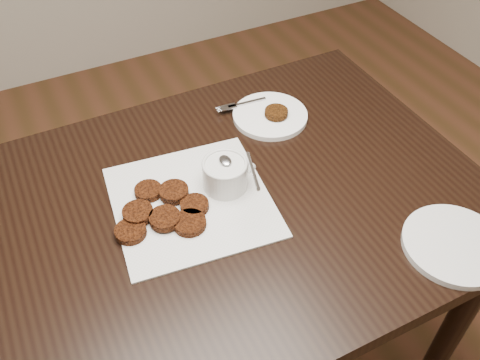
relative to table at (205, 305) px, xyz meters
name	(u,v)px	position (x,y,z in m)	size (l,w,h in m)	color
table	(205,305)	(0.00, 0.00, 0.00)	(1.30, 0.83, 0.75)	black
napkin	(192,201)	(0.00, 0.03, 0.38)	(0.33, 0.33, 0.00)	silver
sauce_ramekin	(225,163)	(0.09, 0.04, 0.45)	(0.13, 0.13, 0.14)	silver
patty_cluster	(160,211)	(-0.07, 0.02, 0.39)	(0.22, 0.22, 0.02)	#56230B
plate_with_patty	(270,113)	(0.30, 0.21, 0.39)	(0.19, 0.19, 0.03)	white
plate_empty	(455,245)	(0.43, -0.32, 0.38)	(0.21, 0.21, 0.01)	silver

